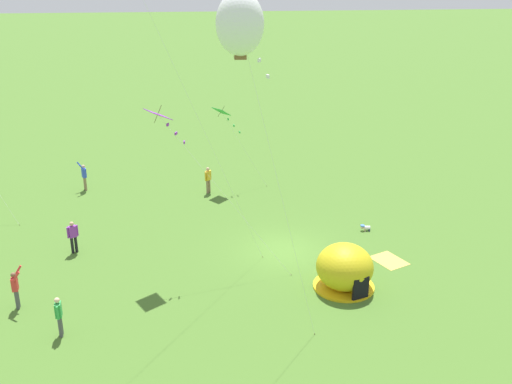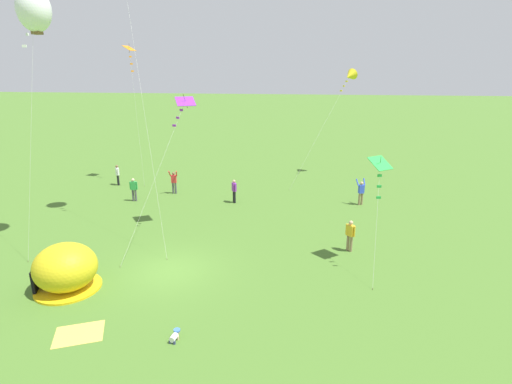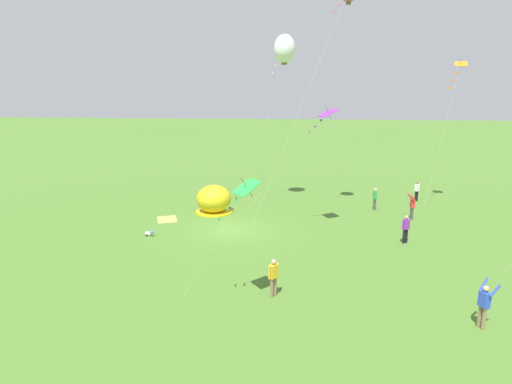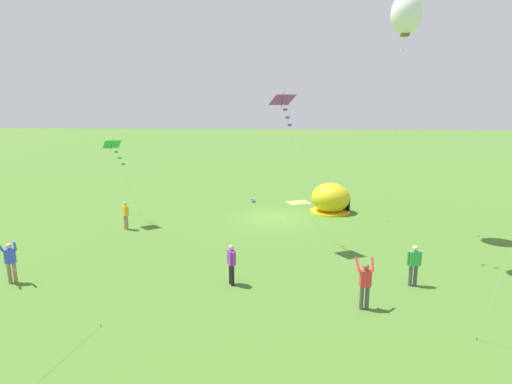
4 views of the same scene
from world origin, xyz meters
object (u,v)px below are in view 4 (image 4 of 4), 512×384
object	(u,v)px
kite_green	(114,147)
popup_tent	(331,198)
toddler_crawling	(253,200)
person_center_field	(365,283)
kite_purple	(284,104)
person_flying_kite	(10,260)
person_strolling	(126,214)
kite_white	(406,14)
person_with_toddler	(231,262)
person_near_tent	(414,263)

from	to	relation	value
kite_green	popup_tent	bearing A→B (deg)	-161.24
popup_tent	toddler_crawling	xyz separation A→B (m)	(5.87, -2.70, -0.82)
person_center_field	kite_purple	xyz separation A→B (m)	(3.26, -6.42, 6.37)
person_flying_kite	person_strolling	bearing A→B (deg)	-99.75
kite_white	person_flying_kite	bearing A→B (deg)	27.15
person_strolling	person_with_toddler	bearing A→B (deg)	137.21
person_strolling	person_flying_kite	bearing A→B (deg)	80.25
person_strolling	kite_purple	xyz separation A→B (m)	(-9.51, 2.21, 6.40)
person_flying_kite	person_near_tent	bearing A→B (deg)	-174.58
toddler_crawling	kite_green	bearing A→B (deg)	43.41
kite_green	kite_purple	xyz separation A→B (m)	(-10.53, 3.35, 2.50)
person_with_toddler	person_near_tent	world-z (taller)	same
person_flying_kite	person_near_tent	size ratio (longest dim) A/B	1.10
popup_tent	person_near_tent	bearing A→B (deg)	101.42
person_with_toddler	person_strolling	xyz separation A→B (m)	(7.69, -7.12, 0.00)
kite_white	person_near_tent	bearing A→B (deg)	84.26
person_with_toddler	kite_white	world-z (taller)	kite_white
popup_tent	person_with_toddler	distance (m)	13.78
person_flying_kite	kite_white	distance (m)	22.22
kite_white	kite_green	bearing A→B (deg)	-1.05
popup_tent	person_center_field	distance (m)	14.40
person_flying_kite	kite_green	xyz separation A→B (m)	(-0.35, -9.10, 3.87)
person_center_field	person_strolling	xyz separation A→B (m)	(12.77, -8.64, -0.03)
popup_tent	kite_white	xyz separation A→B (m)	(-3.18, 4.93, 11.07)
person_near_tent	person_strolling	distance (m)	16.35
popup_tent	person_center_field	world-z (taller)	popup_tent
person_center_field	kite_purple	world-z (taller)	kite_purple
person_center_field	kite_green	world-z (taller)	kite_green
popup_tent	person_with_toddler	bearing A→B (deg)	69.16
person_center_field	person_strolling	bearing A→B (deg)	-34.07
person_flying_kite	kite_white	xyz separation A→B (m)	(-17.14, -8.79, 11.07)
toddler_crawling	kite_white	bearing A→B (deg)	139.89
person_strolling	kite_white	distance (m)	19.31
popup_tent	toddler_crawling	world-z (taller)	popup_tent
popup_tent	kite_white	bearing A→B (deg)	122.86
toddler_crawling	kite_purple	size ratio (longest dim) A/B	0.07
popup_tent	kite_purple	xyz separation A→B (m)	(3.08, 7.97, 6.37)
kite_green	kite_white	size ratio (longest dim) A/B	0.41
popup_tent	kite_green	world-z (taller)	kite_green
popup_tent	kite_purple	size ratio (longest dim) A/B	0.35
popup_tent	kite_purple	distance (m)	10.66
popup_tent	person_center_field	xyz separation A→B (m)	(-0.18, 14.39, 0.00)
person_with_toddler	kite_white	distance (m)	15.87
kite_purple	toddler_crawling	bearing A→B (deg)	-75.32
person_near_tent	kite_green	distance (m)	18.17
person_strolling	kite_white	world-z (taller)	kite_white
person_with_toddler	person_strolling	bearing A→B (deg)	-42.79
toddler_crawling	kite_green	distance (m)	11.64
person_flying_kite	person_near_tent	distance (m)	16.49
person_strolling	kite_purple	size ratio (longest dim) A/B	0.22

